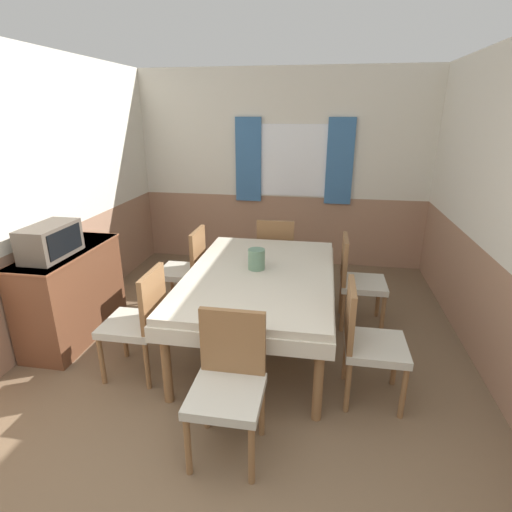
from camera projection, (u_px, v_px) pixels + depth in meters
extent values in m
cube|color=silver|center=(283.00, 134.00, 5.26)|extent=(4.29, 0.05, 1.65)
cube|color=#9E755B|center=(281.00, 229.00, 5.70)|extent=(4.29, 0.05, 0.95)
cube|color=white|center=(293.00, 161.00, 5.32)|extent=(1.01, 0.01, 0.94)
cube|color=#386699|center=(248.00, 160.00, 5.40)|extent=(0.35, 0.03, 1.11)
cube|color=#386699|center=(340.00, 162.00, 5.20)|extent=(0.35, 0.03, 1.11)
cube|color=silver|center=(37.00, 145.00, 3.57)|extent=(0.05, 4.68, 1.65)
cube|color=#9E755B|center=(61.00, 279.00, 4.01)|extent=(0.05, 4.68, 0.95)
cube|color=#9E755B|center=(483.00, 309.00, 3.38)|extent=(0.05, 4.68, 0.95)
cube|color=beige|center=(260.00, 275.00, 3.50)|extent=(1.26, 1.91, 0.06)
cube|color=beige|center=(260.00, 285.00, 3.53)|extent=(1.29, 1.94, 0.12)
cylinder|color=brown|center=(166.00, 363.00, 2.90)|extent=(0.07, 0.07, 0.67)
cylinder|color=brown|center=(318.00, 379.00, 2.73)|extent=(0.07, 0.07, 0.67)
cylinder|color=brown|center=(224.00, 273.00, 4.52)|extent=(0.07, 0.07, 0.67)
cylinder|color=brown|center=(322.00, 279.00, 4.35)|extent=(0.07, 0.07, 0.67)
cylinder|color=brown|center=(378.00, 298.00, 4.19)|extent=(0.04, 0.04, 0.41)
cylinder|color=brown|center=(383.00, 315.00, 3.84)|extent=(0.04, 0.04, 0.41)
cylinder|color=brown|center=(341.00, 296.00, 4.25)|extent=(0.04, 0.04, 0.41)
cylinder|color=brown|center=(342.00, 312.00, 3.90)|extent=(0.04, 0.04, 0.41)
cube|color=#B7B2A3|center=(363.00, 284.00, 3.97)|extent=(0.44, 0.44, 0.06)
cube|color=brown|center=(344.00, 259.00, 3.91)|extent=(0.04, 0.42, 0.44)
cylinder|color=brown|center=(263.00, 267.00, 5.06)|extent=(0.04, 0.04, 0.41)
cylinder|color=brown|center=(293.00, 268.00, 5.00)|extent=(0.04, 0.04, 0.41)
cylinder|color=brown|center=(259.00, 278.00, 4.70)|extent=(0.04, 0.04, 0.41)
cylinder|color=brown|center=(291.00, 280.00, 4.64)|extent=(0.04, 0.04, 0.41)
cube|color=#B7B2A3|center=(277.00, 255.00, 4.77)|extent=(0.44, 0.44, 0.06)
cube|color=brown|center=(275.00, 240.00, 4.50)|extent=(0.42, 0.04, 0.44)
cylinder|color=brown|center=(251.00, 455.00, 2.28)|extent=(0.04, 0.04, 0.41)
cylinder|color=brown|center=(188.00, 446.00, 2.34)|extent=(0.04, 0.04, 0.41)
cylinder|color=brown|center=(262.00, 409.00, 2.63)|extent=(0.04, 0.04, 0.41)
cylinder|color=brown|center=(206.00, 402.00, 2.69)|extent=(0.04, 0.04, 0.41)
cube|color=#B7B2A3|center=(226.00, 395.00, 2.40)|extent=(0.44, 0.44, 0.06)
cube|color=brown|center=(233.00, 342.00, 2.50)|extent=(0.42, 0.04, 0.44)
cylinder|color=brown|center=(102.00, 361.00, 3.14)|extent=(0.04, 0.04, 0.41)
cylinder|color=brown|center=(125.00, 336.00, 3.49)|extent=(0.04, 0.04, 0.41)
cylinder|color=brown|center=(147.00, 366.00, 3.08)|extent=(0.04, 0.04, 0.41)
cylinder|color=brown|center=(166.00, 340.00, 3.43)|extent=(0.04, 0.04, 0.41)
cube|color=#B7B2A3|center=(132.00, 325.00, 3.21)|extent=(0.44, 0.44, 0.06)
cube|color=brown|center=(153.00, 298.00, 3.09)|extent=(0.04, 0.42, 0.44)
cylinder|color=brown|center=(159.00, 298.00, 4.20)|extent=(0.04, 0.04, 0.41)
cylinder|color=brown|center=(172.00, 283.00, 4.56)|extent=(0.04, 0.04, 0.41)
cylinder|color=brown|center=(194.00, 301.00, 4.14)|extent=(0.04, 0.04, 0.41)
cylinder|color=brown|center=(204.00, 286.00, 4.50)|extent=(0.04, 0.04, 0.41)
cube|color=#B7B2A3|center=(181.00, 272.00, 4.27)|extent=(0.44, 0.44, 0.06)
cube|color=brown|center=(198.00, 250.00, 4.15)|extent=(0.04, 0.42, 0.44)
cylinder|color=brown|center=(395.00, 362.00, 3.13)|extent=(0.04, 0.04, 0.41)
cylinder|color=brown|center=(403.00, 393.00, 2.78)|extent=(0.04, 0.04, 0.41)
cylinder|color=brown|center=(346.00, 357.00, 3.19)|extent=(0.04, 0.04, 0.41)
cylinder|color=brown|center=(348.00, 387.00, 2.84)|extent=(0.04, 0.04, 0.41)
cube|color=#B7B2A3|center=(376.00, 347.00, 2.90)|extent=(0.44, 0.44, 0.06)
cube|color=brown|center=(350.00, 314.00, 2.85)|extent=(0.04, 0.42, 0.44)
cube|color=brown|center=(72.00, 294.00, 3.76)|extent=(0.44, 1.13, 0.87)
cube|color=brown|center=(65.00, 251.00, 3.62)|extent=(0.46, 1.15, 0.02)
cube|color=#51473D|center=(50.00, 241.00, 3.41)|extent=(0.28, 0.54, 0.28)
cube|color=black|center=(65.00, 241.00, 3.39)|extent=(0.01, 0.44, 0.22)
cylinder|color=slate|center=(257.00, 259.00, 3.54)|extent=(0.15, 0.15, 0.18)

